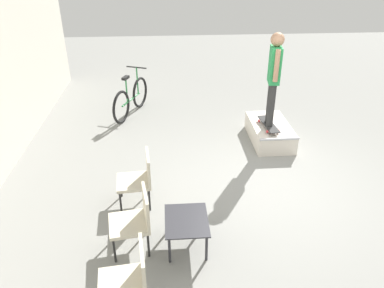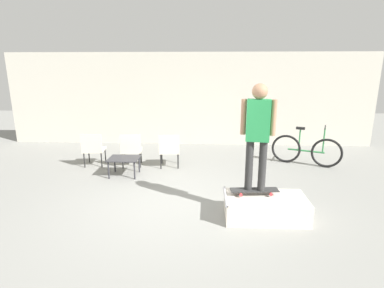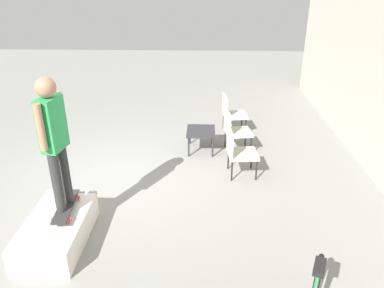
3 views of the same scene
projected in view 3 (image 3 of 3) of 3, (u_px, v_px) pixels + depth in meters
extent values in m
plane|color=gray|center=(119.00, 181.00, 6.68)|extent=(24.00, 24.00, 0.00)
cube|color=silver|center=(57.00, 231.00, 5.11)|extent=(1.38, 0.77, 0.38)
cylinder|color=#B7B7BC|center=(72.00, 192.00, 5.66)|extent=(0.05, 0.77, 0.05)
cube|color=#2D2D2D|center=(66.00, 206.00, 5.16)|extent=(0.85, 0.27, 0.02)
cylinder|color=red|center=(70.00, 219.00, 4.95)|extent=(0.06, 0.03, 0.05)
cylinder|color=red|center=(53.00, 220.00, 4.94)|extent=(0.06, 0.03, 0.05)
cylinder|color=red|center=(79.00, 198.00, 5.42)|extent=(0.06, 0.03, 0.05)
cylinder|color=red|center=(63.00, 198.00, 5.41)|extent=(0.06, 0.03, 0.05)
cylinder|color=#2D2D2D|center=(65.00, 174.00, 5.07)|extent=(0.13, 0.13, 0.87)
cylinder|color=#2D2D2D|center=(57.00, 182.00, 4.88)|extent=(0.13, 0.13, 0.87)
cube|color=#28934C|center=(52.00, 124.00, 4.65)|extent=(0.41, 0.26, 0.69)
cylinder|color=#A87A5B|center=(61.00, 114.00, 4.84)|extent=(0.09, 0.09, 0.58)
cylinder|color=#A87A5B|center=(41.00, 127.00, 4.41)|extent=(0.09, 0.09, 0.58)
sphere|color=#A87A5B|center=(46.00, 87.00, 4.45)|extent=(0.25, 0.25, 0.25)
cube|color=#2D2D33|center=(201.00, 131.00, 7.67)|extent=(0.71, 0.58, 0.02)
cylinder|color=#2D2D33|center=(190.00, 135.00, 8.04)|extent=(0.04, 0.04, 0.42)
cylinder|color=#2D2D33|center=(189.00, 147.00, 7.49)|extent=(0.04, 0.04, 0.42)
cylinder|color=#2D2D33|center=(212.00, 135.00, 8.03)|extent=(0.04, 0.04, 0.42)
cylinder|color=#2D2D33|center=(213.00, 147.00, 7.47)|extent=(0.04, 0.04, 0.42)
cylinder|color=black|center=(246.00, 127.00, 8.46)|extent=(0.03, 0.03, 0.39)
cylinder|color=black|center=(242.00, 120.00, 8.86)|extent=(0.03, 0.03, 0.39)
cylinder|color=black|center=(226.00, 128.00, 8.43)|extent=(0.03, 0.03, 0.39)
cylinder|color=black|center=(224.00, 121.00, 8.83)|extent=(0.03, 0.03, 0.39)
cube|color=beige|center=(235.00, 115.00, 8.55)|extent=(0.57, 0.57, 0.05)
cube|color=beige|center=(225.00, 105.00, 8.43)|extent=(0.52, 0.10, 0.45)
cylinder|color=black|center=(251.00, 146.00, 7.57)|extent=(0.03, 0.03, 0.39)
cylinder|color=black|center=(245.00, 137.00, 7.96)|extent=(0.03, 0.03, 0.39)
cylinder|color=black|center=(229.00, 147.00, 7.52)|extent=(0.03, 0.03, 0.39)
cylinder|color=black|center=(225.00, 138.00, 7.92)|extent=(0.03, 0.03, 0.39)
cube|color=beige|center=(238.00, 132.00, 7.65)|extent=(0.59, 0.59, 0.05)
cube|color=beige|center=(227.00, 121.00, 7.52)|extent=(0.52, 0.12, 0.45)
cylinder|color=black|center=(256.00, 170.00, 6.65)|extent=(0.03, 0.03, 0.39)
cylinder|color=black|center=(251.00, 159.00, 7.05)|extent=(0.03, 0.03, 0.39)
cylinder|color=black|center=(232.00, 171.00, 6.63)|extent=(0.03, 0.03, 0.39)
cylinder|color=black|center=(228.00, 160.00, 7.02)|extent=(0.03, 0.03, 0.39)
cube|color=beige|center=(243.00, 154.00, 6.74)|extent=(0.56, 0.56, 0.05)
cube|color=beige|center=(230.00, 142.00, 6.63)|extent=(0.52, 0.09, 0.45)
cube|color=black|center=(320.00, 267.00, 3.40)|extent=(0.24, 0.18, 0.06)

